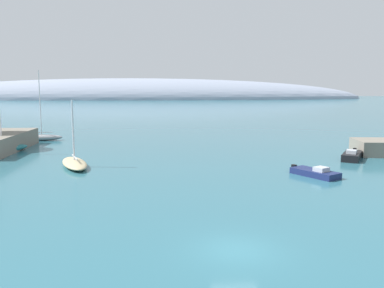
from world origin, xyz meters
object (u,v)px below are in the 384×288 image
(motorboat_navy_alongside_breakwater, at_px, (315,173))
(motorboat_black_foreground, at_px, (352,156))
(sailboat_grey_near_shore, at_px, (42,137))
(sailboat_teal_outer_mooring, at_px, (2,149))
(sailboat_sand_mid_mooring, at_px, (74,163))

(motorboat_navy_alongside_breakwater, bearing_deg, motorboat_black_foreground, 106.26)
(sailboat_grey_near_shore, height_order, sailboat_teal_outer_mooring, sailboat_grey_near_shore)
(sailboat_sand_mid_mooring, distance_m, motorboat_black_foreground, 30.82)
(sailboat_grey_near_shore, xyz_separation_m, sailboat_sand_mid_mooring, (9.56, -20.68, -0.14))
(motorboat_black_foreground, bearing_deg, motorboat_navy_alongside_breakwater, -10.61)
(sailboat_sand_mid_mooring, height_order, motorboat_black_foreground, sailboat_sand_mid_mooring)
(motorboat_black_foreground, bearing_deg, sailboat_sand_mid_mooring, -54.28)
(sailboat_grey_near_shore, height_order, sailboat_sand_mid_mooring, sailboat_grey_near_shore)
(sailboat_grey_near_shore, xyz_separation_m, motorboat_navy_alongside_breakwater, (32.99, -26.48, -0.23))
(sailboat_teal_outer_mooring, xyz_separation_m, motorboat_navy_alongside_breakwater, (34.19, -14.48, -0.21))
(sailboat_grey_near_shore, distance_m, sailboat_sand_mid_mooring, 22.78)
(sailboat_grey_near_shore, relative_size, sailboat_teal_outer_mooring, 1.20)
(sailboat_grey_near_shore, bearing_deg, motorboat_black_foreground, 148.47)
(motorboat_navy_alongside_breakwater, bearing_deg, sailboat_sand_mid_mooring, -135.59)
(motorboat_navy_alongside_breakwater, bearing_deg, sailboat_teal_outer_mooring, -144.64)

